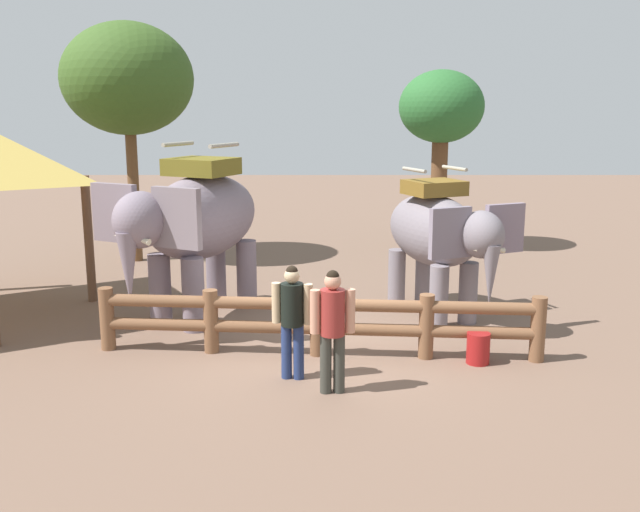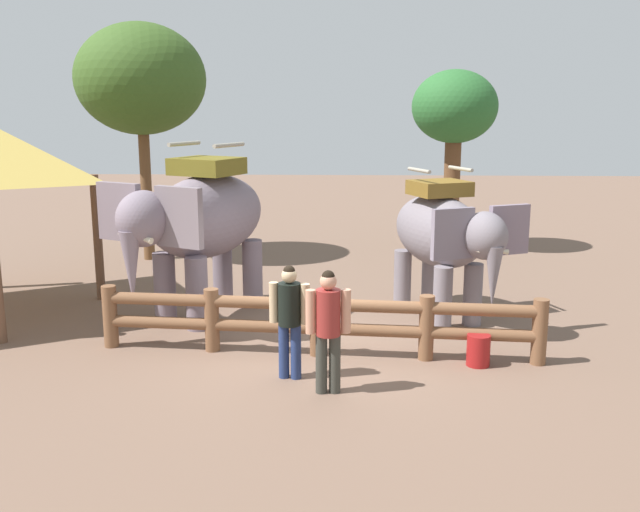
{
  "view_description": "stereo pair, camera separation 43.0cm",
  "coord_description": "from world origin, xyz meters",
  "px_view_note": "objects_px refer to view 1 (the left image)",
  "views": [
    {
      "loc": [
        0.04,
        -11.07,
        4.0
      ],
      "look_at": [
        0.0,
        1.09,
        1.4
      ],
      "focal_mm": 40.08,
      "sensor_mm": 36.0,
      "label": 1
    },
    {
      "loc": [
        0.47,
        -11.06,
        4.0
      ],
      "look_at": [
        0.0,
        1.09,
        1.4
      ],
      "focal_mm": 40.08,
      "sensor_mm": 36.0,
      "label": 2
    }
  ],
  "objects_px": {
    "tree_far_left": "(130,80)",
    "feed_bucket": "(481,348)",
    "tourist_woman_in_black": "(295,314)",
    "tree_back_center": "(444,112)",
    "elephant_near_left": "(198,222)",
    "tourist_man_in_blue": "(335,323)",
    "log_fence": "(320,319)",
    "elephant_center": "(441,235)"
  },
  "relations": [
    {
      "from": "elephant_near_left",
      "to": "elephant_center",
      "type": "xyz_separation_m",
      "value": [
        4.54,
        0.1,
        -0.26
      ]
    },
    {
      "from": "tree_far_left",
      "to": "feed_bucket",
      "type": "bearing_deg",
      "value": -46.14
    },
    {
      "from": "tourist_woman_in_black",
      "to": "tree_back_center",
      "type": "relative_size",
      "value": 0.35
    },
    {
      "from": "log_fence",
      "to": "elephant_near_left",
      "type": "bearing_deg",
      "value": 138.22
    },
    {
      "from": "tree_far_left",
      "to": "tree_back_center",
      "type": "distance_m",
      "value": 8.24
    },
    {
      "from": "elephant_center",
      "to": "tourist_man_in_blue",
      "type": "relative_size",
      "value": 1.9
    },
    {
      "from": "log_fence",
      "to": "tree_back_center",
      "type": "distance_m",
      "value": 9.86
    },
    {
      "from": "tree_far_left",
      "to": "feed_bucket",
      "type": "distance_m",
      "value": 11.33
    },
    {
      "from": "tourist_man_in_blue",
      "to": "feed_bucket",
      "type": "relative_size",
      "value": 3.58
    },
    {
      "from": "log_fence",
      "to": "feed_bucket",
      "type": "bearing_deg",
      "value": -8.59
    },
    {
      "from": "elephant_near_left",
      "to": "tourist_woman_in_black",
      "type": "distance_m",
      "value": 3.68
    },
    {
      "from": "elephant_near_left",
      "to": "tourist_man_in_blue",
      "type": "relative_size",
      "value": 2.19
    },
    {
      "from": "tree_back_center",
      "to": "feed_bucket",
      "type": "distance_m",
      "value": 9.79
    },
    {
      "from": "tree_far_left",
      "to": "tree_back_center",
      "type": "xyz_separation_m",
      "value": [
        8.06,
        1.55,
        -0.79
      ]
    },
    {
      "from": "log_fence",
      "to": "tourist_woman_in_black",
      "type": "bearing_deg",
      "value": -109.75
    },
    {
      "from": "tourist_woman_in_black",
      "to": "elephant_near_left",
      "type": "bearing_deg",
      "value": 122.09
    },
    {
      "from": "tourist_man_in_blue",
      "to": "tree_back_center",
      "type": "relative_size",
      "value": 0.36
    },
    {
      "from": "elephant_center",
      "to": "tourist_man_in_blue",
      "type": "distance_m",
      "value": 4.24
    },
    {
      "from": "elephant_center",
      "to": "tourist_woman_in_black",
      "type": "distance_m",
      "value": 4.14
    },
    {
      "from": "elephant_center",
      "to": "feed_bucket",
      "type": "xyz_separation_m",
      "value": [
        0.26,
        -2.51,
        -1.35
      ]
    },
    {
      "from": "tree_back_center",
      "to": "log_fence",
      "type": "bearing_deg",
      "value": -110.94
    },
    {
      "from": "tourist_man_in_blue",
      "to": "feed_bucket",
      "type": "xyz_separation_m",
      "value": [
        2.31,
        1.16,
        -0.78
      ]
    },
    {
      "from": "elephant_near_left",
      "to": "tree_far_left",
      "type": "distance_m",
      "value": 6.32
    },
    {
      "from": "elephant_center",
      "to": "tree_far_left",
      "type": "bearing_deg",
      "value": 144.23
    },
    {
      "from": "tourist_woman_in_black",
      "to": "tree_far_left",
      "type": "xyz_separation_m",
      "value": [
        -4.36,
        8.18,
        3.59
      ]
    },
    {
      "from": "tree_far_left",
      "to": "tree_back_center",
      "type": "relative_size",
      "value": 1.22
    },
    {
      "from": "tourist_woman_in_black",
      "to": "tourist_man_in_blue",
      "type": "distance_m",
      "value": 0.79
    },
    {
      "from": "tourist_woman_in_black",
      "to": "tree_far_left",
      "type": "relative_size",
      "value": 0.29
    },
    {
      "from": "feed_bucket",
      "to": "elephant_near_left",
      "type": "bearing_deg",
      "value": 153.34
    },
    {
      "from": "elephant_near_left",
      "to": "tree_far_left",
      "type": "relative_size",
      "value": 0.65
    },
    {
      "from": "elephant_center",
      "to": "tree_back_center",
      "type": "relative_size",
      "value": 0.69
    },
    {
      "from": "tourist_woman_in_black",
      "to": "tree_far_left",
      "type": "distance_m",
      "value": 9.94
    },
    {
      "from": "log_fence",
      "to": "elephant_near_left",
      "type": "xyz_separation_m",
      "value": [
        -2.27,
        2.02,
        1.25
      ]
    },
    {
      "from": "tree_far_left",
      "to": "tree_back_center",
      "type": "height_order",
      "value": "tree_far_left"
    },
    {
      "from": "feed_bucket",
      "to": "tourist_man_in_blue",
      "type": "bearing_deg",
      "value": -153.36
    },
    {
      "from": "log_fence",
      "to": "feed_bucket",
      "type": "relative_size",
      "value": 14.5
    },
    {
      "from": "elephant_center",
      "to": "feed_bucket",
      "type": "height_order",
      "value": "elephant_center"
    },
    {
      "from": "elephant_near_left",
      "to": "elephant_center",
      "type": "relative_size",
      "value": 1.15
    },
    {
      "from": "elephant_center",
      "to": "tree_far_left",
      "type": "xyz_separation_m",
      "value": [
        -6.99,
        5.04,
        2.98
      ]
    },
    {
      "from": "elephant_center",
      "to": "tree_far_left",
      "type": "height_order",
      "value": "tree_far_left"
    },
    {
      "from": "elephant_near_left",
      "to": "tree_far_left",
      "type": "xyz_separation_m",
      "value": [
        -2.46,
        5.14,
        2.73
      ]
    },
    {
      "from": "elephant_near_left",
      "to": "log_fence",
      "type": "bearing_deg",
      "value": -41.78
    }
  ]
}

